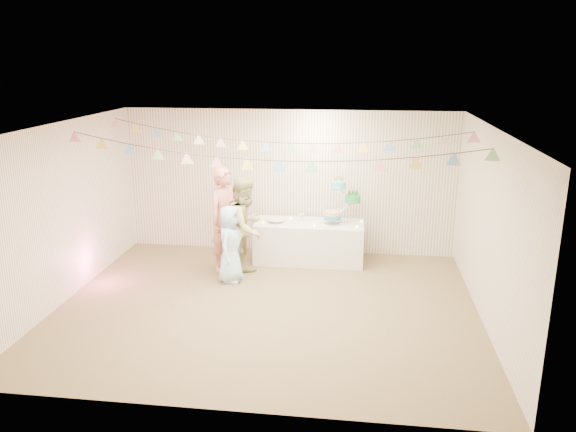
# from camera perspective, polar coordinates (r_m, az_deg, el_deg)

# --- Properties ---
(floor) EXTENTS (6.00, 6.00, 0.00)m
(floor) POSITION_cam_1_polar(r_m,az_deg,el_deg) (8.24, -2.12, -9.19)
(floor) COLOR brown
(floor) RESTS_ON ground
(ceiling) EXTENTS (6.00, 6.00, 0.00)m
(ceiling) POSITION_cam_1_polar(r_m,az_deg,el_deg) (7.52, -2.33, 9.06)
(ceiling) COLOR silver
(ceiling) RESTS_ON ground
(back_wall) EXTENTS (6.00, 6.00, 0.00)m
(back_wall) POSITION_cam_1_polar(r_m,az_deg,el_deg) (10.17, 0.12, 3.46)
(back_wall) COLOR white
(back_wall) RESTS_ON ground
(front_wall) EXTENTS (6.00, 6.00, 0.00)m
(front_wall) POSITION_cam_1_polar(r_m,az_deg,el_deg) (5.48, -6.60, -7.85)
(front_wall) COLOR white
(front_wall) RESTS_ON ground
(left_wall) EXTENTS (5.00, 5.00, 0.00)m
(left_wall) POSITION_cam_1_polar(r_m,az_deg,el_deg) (8.78, -21.91, 0.26)
(left_wall) COLOR white
(left_wall) RESTS_ON ground
(right_wall) EXTENTS (5.00, 5.00, 0.00)m
(right_wall) POSITION_cam_1_polar(r_m,az_deg,el_deg) (7.87, 19.86, -1.26)
(right_wall) COLOR white
(right_wall) RESTS_ON ground
(table) EXTENTS (1.89, 0.76, 0.71)m
(table) POSITION_cam_1_polar(r_m,az_deg,el_deg) (9.87, 2.17, -2.64)
(table) COLOR silver
(table) RESTS_ON floor
(cake_stand) EXTENTS (0.69, 0.41, 0.77)m
(cake_stand) POSITION_cam_1_polar(r_m,az_deg,el_deg) (9.67, 5.50, 1.72)
(cake_stand) COLOR silver
(cake_stand) RESTS_ON table
(cake_bottom) EXTENTS (0.31, 0.31, 0.15)m
(cake_bottom) POSITION_cam_1_polar(r_m,az_deg,el_deg) (9.69, 4.55, -0.05)
(cake_bottom) COLOR teal
(cake_bottom) RESTS_ON cake_stand
(cake_middle) EXTENTS (0.27, 0.27, 0.22)m
(cake_middle) POSITION_cam_1_polar(r_m,az_deg,el_deg) (9.76, 6.57, 1.64)
(cake_middle) COLOR green
(cake_middle) RESTS_ON cake_stand
(cake_top_tier) EXTENTS (0.25, 0.25, 0.19)m
(cake_top_tier) POSITION_cam_1_polar(r_m,az_deg,el_deg) (9.59, 5.17, 3.08)
(cake_top_tier) COLOR #4CDBF0
(cake_top_tier) RESTS_ON cake_stand
(platter) EXTENTS (0.31, 0.31, 0.02)m
(platter) POSITION_cam_1_polar(r_m,az_deg,el_deg) (9.77, -1.24, -0.35)
(platter) COLOR white
(platter) RESTS_ON table
(posy) EXTENTS (0.13, 0.13, 0.15)m
(posy) POSITION_cam_1_polar(r_m,az_deg,el_deg) (9.80, 1.34, 0.10)
(posy) COLOR white
(posy) RESTS_ON table
(person_adult_a) EXTENTS (0.72, 0.77, 1.78)m
(person_adult_a) POSITION_cam_1_polar(r_m,az_deg,el_deg) (9.35, -6.33, -0.37)
(person_adult_a) COLOR #C47266
(person_adult_a) RESTS_ON floor
(person_adult_b) EXTENTS (0.85, 0.97, 1.67)m
(person_adult_b) POSITION_cam_1_polar(r_m,az_deg,el_deg) (9.08, -4.28, -1.14)
(person_adult_b) COLOR tan
(person_adult_b) RESTS_ON floor
(person_child) EXTENTS (0.48, 0.66, 1.25)m
(person_child) POSITION_cam_1_polar(r_m,az_deg,el_deg) (8.97, -5.88, -2.83)
(person_child) COLOR #B4E1FF
(person_child) RESTS_ON floor
(bunting_back) EXTENTS (5.60, 1.10, 0.40)m
(bunting_back) POSITION_cam_1_polar(r_m,az_deg,el_deg) (8.62, -1.07, 8.28)
(bunting_back) COLOR pink
(bunting_back) RESTS_ON ceiling
(bunting_front) EXTENTS (5.60, 0.90, 0.36)m
(bunting_front) POSITION_cam_1_polar(r_m,az_deg,el_deg) (7.36, -2.57, 6.71)
(bunting_front) COLOR #72A5E5
(bunting_front) RESTS_ON ceiling
(tealight_0) EXTENTS (0.04, 0.04, 0.03)m
(tealight_0) POSITION_cam_1_polar(r_m,az_deg,el_deg) (9.72, -2.59, -0.66)
(tealight_0) COLOR #FFD88C
(tealight_0) RESTS_ON table
(tealight_1) EXTENTS (0.04, 0.04, 0.03)m
(tealight_1) POSITION_cam_1_polar(r_m,az_deg,el_deg) (9.97, 0.29, -0.22)
(tealight_1) COLOR #FFD88C
(tealight_1) RESTS_ON table
(tealight_2) EXTENTS (0.04, 0.04, 0.03)m
(tealight_2) POSITION_cam_1_polar(r_m,az_deg,el_deg) (9.54, 2.67, -0.98)
(tealight_2) COLOR #FFD88C
(tealight_2) RESTS_ON table
(tealight_3) EXTENTS (0.04, 0.04, 0.03)m
(tealight_3) POSITION_cam_1_polar(r_m,az_deg,el_deg) (9.95, 4.32, -0.30)
(tealight_3) COLOR #FFD88C
(tealight_3) RESTS_ON table
(tealight_4) EXTENTS (0.04, 0.04, 0.03)m
(tealight_4) POSITION_cam_1_polar(r_m,az_deg,el_deg) (9.55, 7.00, -1.06)
(tealight_4) COLOR #FFD88C
(tealight_4) RESTS_ON table
(tealight_5) EXTENTS (0.04, 0.04, 0.03)m
(tealight_5) POSITION_cam_1_polar(r_m,az_deg,el_deg) (9.87, 7.48, -0.52)
(tealight_5) COLOR #FFD88C
(tealight_5) RESTS_ON table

